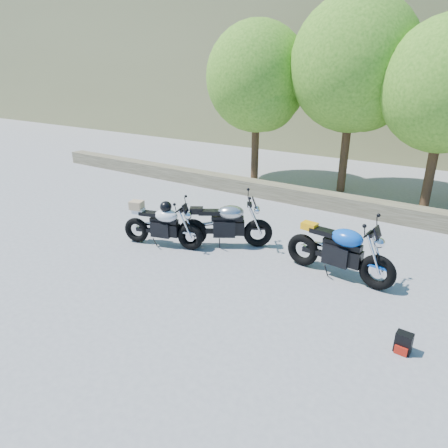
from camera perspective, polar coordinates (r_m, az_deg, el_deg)
The scene contains 8 objects.
ground at distance 8.83m, azimuth -4.71°, elevation -6.25°, with size 90.00×90.00×0.00m, color gray.
stone_wall at distance 13.16m, azimuth 10.20°, elevation 4.09°, with size 22.00×0.55×0.50m, color #4F4834.
tree_decid_left at distance 15.12m, azimuth 4.98°, elevation 19.59°, with size 3.67×3.67×5.62m.
tree_decid_mid at distance 14.21m, azimuth 18.39°, elevation 20.19°, with size 4.08×4.08×6.24m.
silver_bike at distance 9.61m, azimuth 0.27°, elevation -0.12°, with size 2.03×1.39×1.15m.
white_bike at distance 9.76m, azimuth -8.86°, elevation -0.00°, with size 2.05×0.82×1.16m.
blue_bike at distance 8.54m, azimuth 16.21°, elevation -3.76°, with size 2.37×0.75×1.19m.
backpack at distance 6.93m, azimuth 24.24°, elevation -15.24°, with size 0.25×0.22×0.33m.
Camera 1 is at (4.91, -6.09, 4.08)m, focal length 32.00 mm.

